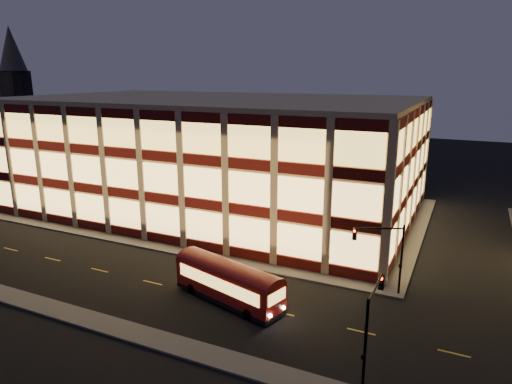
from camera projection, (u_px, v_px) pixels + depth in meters
The scene contains 10 objects.
ground at pixel (158, 251), 46.20m from camera, with size 200.00×200.00×0.00m, color black.
sidewalk_office_south at pixel (140, 243), 48.29m from camera, with size 54.00×2.00×0.15m, color #514F4C.
sidewalk_office_east at pixel (416, 232), 51.54m from camera, with size 2.00×30.00×0.15m, color #514F4C.
sidewalk_near at pixel (53, 309), 34.81m from camera, with size 100.00×2.00×0.15m, color #514F4C.
office_building at pixel (215, 153), 60.36m from camera, with size 50.45×30.45×14.50m.
church_tower at pixel (19, 110), 107.84m from camera, with size 5.00×5.00×18.00m, color #2D2621.
church_spire at pixel (11, 48), 104.29m from camera, with size 6.00×6.00×10.00m, color #4C473F.
traffic_signal_far at pixel (384, 247), 36.18m from camera, with size 3.79×1.87×6.00m.
traffic_signal_near at pixel (372, 317), 25.79m from camera, with size 0.32×4.45×6.00m.
trolley_bus at pixel (228, 280), 35.69m from camera, with size 10.01×5.00×3.29m.
Camera 1 is at (27.46, -34.77, 17.52)m, focal length 32.00 mm.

